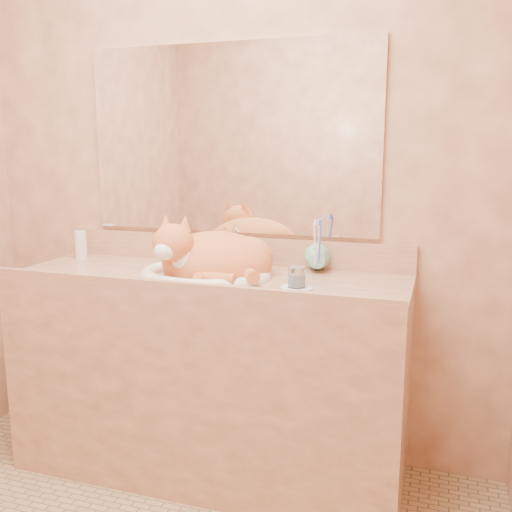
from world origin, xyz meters
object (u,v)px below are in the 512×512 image
(cat, at_px, (211,256))
(toothbrush_cup, at_px, (317,262))
(sink_basin, at_px, (205,256))
(water_glass, at_px, (297,277))
(soap_dispenser, at_px, (239,248))
(vanity_counter, at_px, (209,374))

(cat, bearing_deg, toothbrush_cup, 18.19)
(sink_basin, xyz_separation_m, water_glass, (0.40, -0.10, -0.03))
(soap_dispenser, distance_m, toothbrush_cup, 0.33)
(sink_basin, distance_m, cat, 0.02)
(cat, xyz_separation_m, toothbrush_cup, (0.40, 0.15, -0.03))
(sink_basin, height_order, soap_dispenser, soap_dispenser)
(cat, height_order, toothbrush_cup, cat)
(soap_dispenser, bearing_deg, toothbrush_cup, 15.25)
(soap_dispenser, xyz_separation_m, water_glass, (0.31, -0.26, -0.04))
(cat, xyz_separation_m, soap_dispenser, (0.07, 0.14, 0.01))
(vanity_counter, distance_m, sink_basin, 0.51)
(sink_basin, distance_m, water_glass, 0.42)
(soap_dispenser, height_order, toothbrush_cup, soap_dispenser)
(water_glass, bearing_deg, soap_dispenser, 140.66)
(vanity_counter, relative_size, water_glass, 21.31)
(cat, bearing_deg, vanity_counter, 155.64)
(sink_basin, relative_size, soap_dispenser, 2.85)
(cat, distance_m, water_glass, 0.40)
(sink_basin, distance_m, soap_dispenser, 0.18)
(vanity_counter, distance_m, toothbrush_cup, 0.65)
(vanity_counter, relative_size, sink_basin, 3.06)
(cat, height_order, soap_dispenser, cat)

